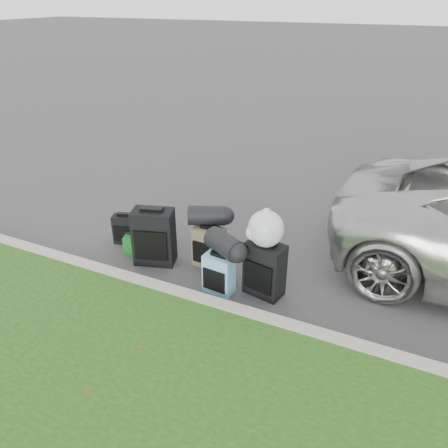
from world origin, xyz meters
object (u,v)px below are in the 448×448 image
at_px(suitcase_large_black_left, 154,237).
at_px(tote_navy, 208,233).
at_px(suitcase_small_black, 126,229).
at_px(suitcase_olive, 209,247).
at_px(tote_green, 134,245).
at_px(suitcase_large_black_right, 265,269).
at_px(suitcase_teal, 219,274).

xyz_separation_m(suitcase_large_black_left, tote_navy, (0.41, 0.87, -0.28)).
bearing_deg(tote_navy, suitcase_small_black, -154.99).
bearing_deg(suitcase_olive, tote_green, -167.36).
bearing_deg(tote_navy, suitcase_large_black_right, -37.42).
bearing_deg(tote_green, suitcase_large_black_right, -20.55).
bearing_deg(suitcase_large_black_right, tote_navy, 155.80).
bearing_deg(suitcase_teal, suitcase_olive, 132.71).
relative_size(suitcase_teal, tote_navy, 2.04).
xyz_separation_m(suitcase_large_black_right, tote_green, (-2.12, 0.09, -0.22)).
xyz_separation_m(suitcase_large_black_left, suitcase_large_black_right, (1.70, -0.05, -0.04)).
relative_size(suitcase_large_black_left, suitcase_teal, 1.51).
relative_size(suitcase_small_black, tote_green, 1.55).
xyz_separation_m(suitcase_small_black, suitcase_teal, (1.89, -0.55, 0.04)).
height_order(suitcase_olive, tote_navy, suitcase_olive).
height_order(suitcase_olive, suitcase_large_black_right, suitcase_large_black_right).
distance_m(suitcase_small_black, suitcase_teal, 1.97).
bearing_deg(suitcase_olive, suitcase_teal, -49.55).
height_order(suitcase_teal, suitcase_large_black_right, suitcase_large_black_right).
xyz_separation_m(tote_green, tote_navy, (0.83, 0.82, -0.01)).
distance_m(suitcase_teal, tote_navy, 1.37).
bearing_deg(suitcase_olive, suitcase_small_black, -178.56).
distance_m(tote_green, tote_navy, 1.17).
relative_size(suitcase_small_black, tote_navy, 1.71).
bearing_deg(suitcase_large_black_right, suitcase_large_black_left, -170.47).
xyz_separation_m(suitcase_teal, tote_green, (-1.58, 0.32, -0.13)).
bearing_deg(tote_navy, tote_green, -137.32).
distance_m(suitcase_small_black, suitcase_large_black_left, 0.80).
bearing_deg(suitcase_olive, suitcase_large_black_left, -158.77).
bearing_deg(suitcase_large_black_right, suitcase_teal, -146.74).
bearing_deg(tote_green, suitcase_large_black_left, -24.36).
xyz_separation_m(suitcase_large_black_left, suitcase_olive, (0.75, 0.25, -0.12)).
height_order(suitcase_small_black, suitcase_olive, suitcase_olive).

